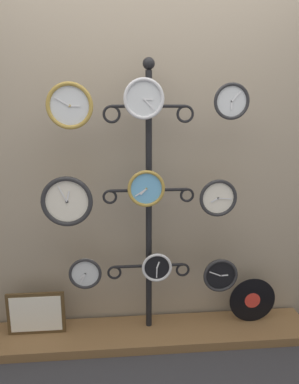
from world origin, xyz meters
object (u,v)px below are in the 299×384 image
clock_top_left (70,106)px  clock_middle_left (67,201)px  picture_frame (36,313)px  clock_bottom_center (157,267)px  clock_bottom_left (85,273)px  clock_middle_right (218,198)px  clock_top_center (144,99)px  clock_middle_center (146,189)px  clock_bottom_right (220,275)px  clock_top_right (231,101)px  display_stand (149,256)px  vinyl_record (252,300)px

clock_top_left → clock_middle_left: size_ratio=0.86×
clock_middle_left → picture_frame: size_ratio=0.82×
clock_bottom_center → picture_frame: bearing=175.4°
clock_bottom_left → clock_top_left: bearing=-144.0°
clock_bottom_left → clock_middle_right: bearing=-0.9°
clock_top_center → picture_frame: clock_top_center is taller
clock_middle_center → clock_middle_right: (0.45, 0.01, -0.07)m
clock_top_left → clock_bottom_right: clock_top_left is taller
clock_middle_center → clock_bottom_center: clock_middle_center is taller
clock_bottom_left → clock_bottom_right: clock_bottom_left is taller
picture_frame → clock_middle_right: bearing=-2.9°
clock_top_left → clock_top_right: clock_top_left is taller
clock_top_center → clock_top_right: size_ratio=1.10×
clock_top_center → clock_bottom_center: size_ratio=1.21×
clock_top_center → clock_top_right: bearing=1.0°
display_stand → clock_middle_center: 0.50m
clock_bottom_left → clock_top_right: bearing=-1.9°
clock_top_right → clock_middle_center: (-0.50, 0.00, -0.51)m
clock_top_left → vinyl_record: size_ratio=0.81×
picture_frame → clock_middle_left: bearing=-18.8°
display_stand → clock_bottom_left: bearing=-169.7°
display_stand → clock_middle_right: display_stand is taller
clock_top_left → picture_frame: bearing=165.2°
clock_top_right → clock_middle_right: clock_top_right is taller
clock_middle_right → picture_frame: (-1.17, 0.06, -0.78)m
clock_top_right → vinyl_record: 1.37m
clock_top_left → clock_bottom_left: clock_top_left is taller
display_stand → clock_middle_right: bearing=-11.7°
display_stand → clock_bottom_left: display_stand is taller
clock_middle_center → picture_frame: clock_middle_center is taller
clock_middle_right → picture_frame: clock_middle_right is taller
clock_top_right → clock_middle_left: clock_top_right is taller
clock_middle_left → clock_middle_center: 0.48m
clock_top_right → clock_bottom_left: clock_top_right is taller
clock_middle_center → picture_frame: bearing=174.2°
clock_bottom_right → vinyl_record: bearing=15.9°
clock_bottom_left → vinyl_record: 1.17m
clock_top_left → vinyl_record: clock_top_left is taller
clock_middle_left → clock_middle_right: size_ratio=1.29×
display_stand → clock_middle_center: display_stand is taller
clock_top_center → picture_frame: (-0.71, 0.09, -1.38)m
clock_middle_left → clock_bottom_center: bearing=2.4°
clock_bottom_right → picture_frame: clock_bottom_right is taller
clock_bottom_center → vinyl_record: clock_bottom_center is taller
picture_frame → clock_top_center: bearing=-6.9°
clock_top_left → clock_top_center: bearing=-1.1°
clock_middle_center → clock_top_center: bearing=-138.7°
clock_top_center → clock_bottom_right: clock_top_center is taller
clock_top_left → vinyl_record: 1.77m
clock_top_right → vinyl_record: clock_top_right is taller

